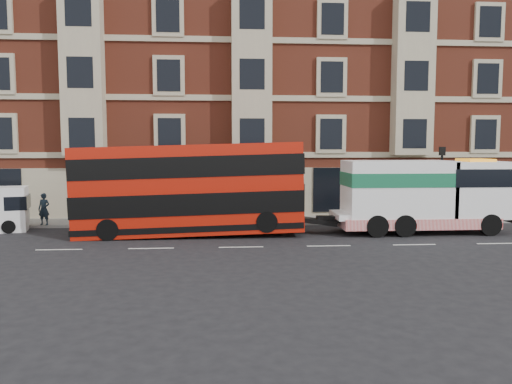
{
  "coord_description": "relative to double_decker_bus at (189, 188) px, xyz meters",
  "views": [
    {
      "loc": [
        -0.88,
        -22.1,
        4.5
      ],
      "look_at": [
        0.96,
        4.0,
        2.13
      ],
      "focal_mm": 35.0,
      "sensor_mm": 36.0,
      "label": 1
    }
  ],
  "objects": [
    {
      "name": "pedestrian",
      "position": [
        -8.26,
        3.04,
        -1.39
      ],
      "size": [
        0.72,
        0.54,
        1.79
      ],
      "primitive_type": "imported",
      "rotation": [
        0.0,
        0.0,
        -0.18
      ],
      "color": "#1A2834",
      "rests_on": "sidewalk"
    },
    {
      "name": "ground",
      "position": [
        2.49,
        -3.19,
        -2.44
      ],
      "size": [
        120.0,
        120.0,
        0.0
      ],
      "primitive_type": "plane",
      "color": "black",
      "rests_on": "ground"
    },
    {
      "name": "tow_truck",
      "position": [
        12.06,
        -0.0,
        -0.43
      ],
      "size": [
        9.09,
        2.69,
        3.79
      ],
      "color": "white",
      "rests_on": "ground"
    },
    {
      "name": "double_decker_bus",
      "position": [
        0.0,
        0.0,
        0.0
      ],
      "size": [
        11.36,
        2.61,
        4.6
      ],
      "color": "#B4180A",
      "rests_on": "ground"
    },
    {
      "name": "victorian_terrace",
      "position": [
        2.99,
        11.81,
        7.63
      ],
      "size": [
        45.0,
        12.0,
        20.4
      ],
      "color": "brown",
      "rests_on": "ground"
    },
    {
      "name": "lamp_post_west",
      "position": [
        -3.51,
        3.01,
        0.24
      ],
      "size": [
        0.35,
        0.15,
        4.35
      ],
      "color": "black",
      "rests_on": "sidewalk"
    },
    {
      "name": "lamp_post_east",
      "position": [
        14.49,
        3.01,
        0.24
      ],
      "size": [
        0.35,
        0.15,
        4.35
      ],
      "color": "black",
      "rests_on": "sidewalk"
    },
    {
      "name": "sidewalk",
      "position": [
        2.49,
        4.31,
        -2.36
      ],
      "size": [
        90.0,
        3.0,
        0.15
      ],
      "primitive_type": "cube",
      "color": "slate",
      "rests_on": "ground"
    }
  ]
}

